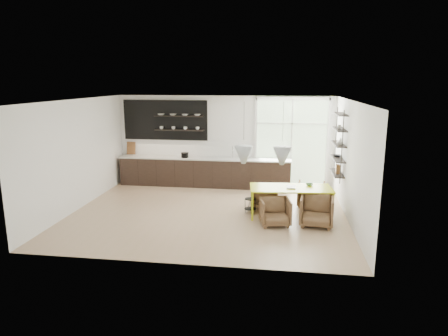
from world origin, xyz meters
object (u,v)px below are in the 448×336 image
armchair_back_left (265,196)px  armchair_back_right (311,194)px  armchair_front_left (275,212)px  wire_stool (250,204)px  dining_table (291,189)px  armchair_front_right (317,211)px

armchair_back_left → armchair_back_right: armchair_back_right is taller
armchair_front_left → wire_stool: bearing=118.0°
armchair_front_left → wire_stool: (-0.65, 0.80, -0.07)m
dining_table → armchair_front_left: 0.89m
armchair_back_right → armchair_front_left: bearing=65.2°
armchair_front_right → wire_stool: 1.77m
armchair_back_right → armchair_front_left: armchair_back_right is taller
armchair_back_right → armchair_front_left: size_ratio=1.05×
dining_table → armchair_back_right: dining_table is taller
armchair_front_right → wire_stool: bearing=162.5°
dining_table → armchair_front_left: (-0.38, -0.71, -0.37)m
armchair_back_right → wire_stool: 1.80m
wire_stool → armchair_back_left: bearing=56.3°
armchair_front_right → armchair_back_left: bearing=141.1°
dining_table → wire_stool: bearing=169.4°
armchair_back_right → armchair_front_left: (-0.95, -1.62, -0.01)m
armchair_front_right → armchair_back_right: bearing=97.0°
dining_table → armchair_front_right: dining_table is taller
armchair_front_left → wire_stool: armchair_front_left is taller
dining_table → wire_stool: 1.12m
armchair_back_left → armchair_back_right: bearing=-166.3°
armchair_front_right → wire_stool: (-1.62, 0.71, -0.11)m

